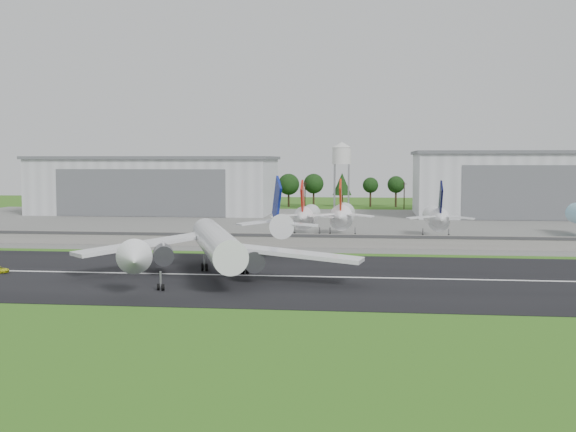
# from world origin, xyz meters

# --- Properties ---
(ground) EXTENTS (600.00, 600.00, 0.00)m
(ground) POSITION_xyz_m (0.00, 0.00, 0.00)
(ground) COLOR #395F16
(ground) RESTS_ON ground
(runway) EXTENTS (320.00, 60.00, 0.10)m
(runway) POSITION_xyz_m (0.00, 10.00, 0.05)
(runway) COLOR black
(runway) RESTS_ON ground
(runway_centerline) EXTENTS (220.00, 1.00, 0.02)m
(runway_centerline) POSITION_xyz_m (0.00, 10.00, 0.11)
(runway_centerline) COLOR white
(runway_centerline) RESTS_ON runway
(apron) EXTENTS (320.00, 150.00, 0.10)m
(apron) POSITION_xyz_m (0.00, 120.00, 0.05)
(apron) COLOR slate
(apron) RESTS_ON ground
(blast_fence) EXTENTS (240.00, 0.61, 3.50)m
(blast_fence) POSITION_xyz_m (0.00, 54.99, 1.81)
(blast_fence) COLOR gray
(blast_fence) RESTS_ON ground
(hangar_west) EXTENTS (97.00, 44.00, 23.20)m
(hangar_west) POSITION_xyz_m (-80.00, 164.92, 11.63)
(hangar_west) COLOR silver
(hangar_west) RESTS_ON ground
(hangar_east) EXTENTS (102.00, 47.00, 25.20)m
(hangar_east) POSITION_xyz_m (75.00, 164.92, 12.63)
(hangar_east) COLOR silver
(hangar_east) RESTS_ON ground
(water_tower) EXTENTS (8.40, 8.40, 29.40)m
(water_tower) POSITION_xyz_m (-5.00, 185.00, 24.55)
(water_tower) COLOR #99999E
(water_tower) RESTS_ON ground
(utility_poles) EXTENTS (230.00, 3.00, 12.00)m
(utility_poles) POSITION_xyz_m (0.00, 200.00, 0.00)
(utility_poles) COLOR black
(utility_poles) RESTS_ON ground
(treeline) EXTENTS (320.00, 16.00, 22.00)m
(treeline) POSITION_xyz_m (0.00, 215.00, 0.00)
(treeline) COLOR black
(treeline) RESTS_ON ground
(main_airliner) EXTENTS (54.37, 57.78, 18.17)m
(main_airliner) POSITION_xyz_m (-21.00, 9.59, 4.89)
(main_airliner) COLOR white
(main_airliner) RESTS_ON runway
(parked_jet_red_a) EXTENTS (7.36, 31.29, 16.58)m
(parked_jet_red_a) POSITION_xyz_m (-9.96, 76.55, 6.08)
(parked_jet_red_a) COLOR white
(parked_jet_red_a) RESTS_ON ground
(parked_jet_red_b) EXTENTS (7.36, 31.29, 16.88)m
(parked_jet_red_b) POSITION_xyz_m (-0.02, 76.59, 6.36)
(parked_jet_red_b) COLOR white
(parked_jet_red_b) RESTS_ON ground
(parked_jet_navy) EXTENTS (7.36, 31.29, 16.53)m
(parked_jet_navy) POSITION_xyz_m (25.49, 76.54, 6.03)
(parked_jet_navy) COLOR white
(parked_jet_navy) RESTS_ON ground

